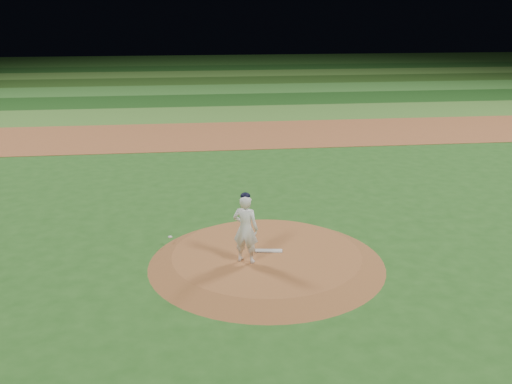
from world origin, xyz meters
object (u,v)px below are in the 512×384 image
pitchers_mound (266,258)px  pitcher_on_mound (246,228)px  pitching_rubber (269,251)px  rosin_bag (170,237)px

pitchers_mound → pitcher_on_mound: pitcher_on_mound is taller
pitching_rubber → pitcher_on_mound: 1.10m
pitching_rubber → pitcher_on_mound: size_ratio=0.39×
pitcher_on_mound → pitchers_mound: bearing=36.6°
pitching_rubber → pitcher_on_mound: (-0.60, -0.48, 0.79)m
pitchers_mound → pitching_rubber: size_ratio=8.71×
rosin_bag → pitcher_on_mound: pitcher_on_mound is taller
rosin_bag → pitching_rubber: bearing=-25.4°
pitchers_mound → rosin_bag: (-2.25, 1.19, 0.16)m
pitchers_mound → rosin_bag: bearing=152.2°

